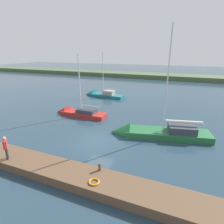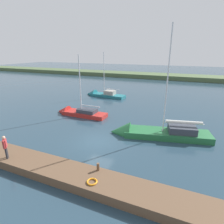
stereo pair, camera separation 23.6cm
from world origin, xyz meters
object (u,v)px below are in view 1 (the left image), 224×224
(sailboat_behind_pier, at_px, (77,113))
(life_ring_buoy, at_px, (94,182))
(mooring_post_near, at_px, (100,167))
(person_on_dock, at_px, (6,146))
(sailboat_far_right, at_px, (153,133))
(sailboat_mid_channel, at_px, (101,95))

(sailboat_behind_pier, bearing_deg, life_ring_buoy, 127.02)
(sailboat_behind_pier, bearing_deg, mooring_post_near, 129.38)
(life_ring_buoy, bearing_deg, person_on_dock, 0.80)
(mooring_post_near, distance_m, sailboat_far_right, 8.23)
(sailboat_behind_pier, distance_m, sailboat_mid_channel, 11.01)
(mooring_post_near, distance_m, person_on_dock, 7.01)
(life_ring_buoy, bearing_deg, sailboat_far_right, -101.84)
(life_ring_buoy, height_order, sailboat_far_right, sailboat_far_right)
(life_ring_buoy, relative_size, person_on_dock, 0.37)
(sailboat_far_right, relative_size, person_on_dock, 6.42)
(sailboat_mid_channel, relative_size, person_on_dock, 5.02)
(sailboat_behind_pier, distance_m, person_on_dock, 11.97)
(person_on_dock, bearing_deg, sailboat_behind_pier, -126.92)
(mooring_post_near, bearing_deg, person_on_dock, 10.82)
(life_ring_buoy, xyz_separation_m, sailboat_mid_channel, (10.41, -22.54, -0.48))
(sailboat_mid_channel, distance_m, sailboat_far_right, 18.21)
(mooring_post_near, height_order, life_ring_buoy, mooring_post_near)
(mooring_post_near, distance_m, sailboat_behind_pier, 13.49)
(mooring_post_near, height_order, sailboat_far_right, sailboat_far_right)
(sailboat_mid_channel, bearing_deg, sailboat_behind_pier, 102.92)
(life_ring_buoy, distance_m, person_on_dock, 7.12)
(sailboat_behind_pier, xyz_separation_m, sailboat_mid_channel, (1.70, -10.88, -0.02))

